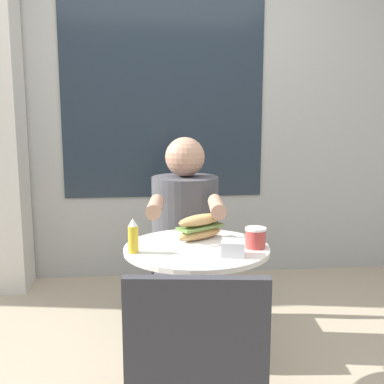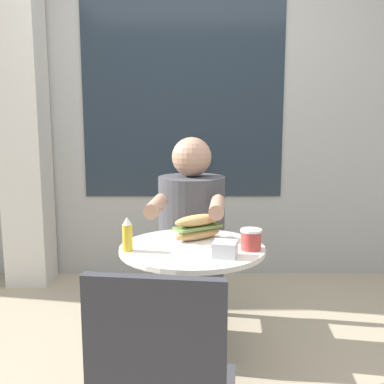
# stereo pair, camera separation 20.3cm
# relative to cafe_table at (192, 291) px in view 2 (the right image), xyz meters

# --- Properties ---
(storefront_wall) EXTENTS (8.00, 0.09, 2.80)m
(storefront_wall) POSITION_rel_cafe_table_xyz_m (-0.00, 1.70, 0.89)
(storefront_wall) COLOR #9E9E99
(storefront_wall) RESTS_ON ground_plane
(lattice_pillar) EXTENTS (0.30, 0.30, 2.40)m
(lattice_pillar) POSITION_rel_cafe_table_xyz_m (-1.22, 1.49, 0.69)
(lattice_pillar) COLOR beige
(lattice_pillar) RESTS_ON ground_plane
(cafe_table) EXTENTS (0.61, 0.61, 0.71)m
(cafe_table) POSITION_rel_cafe_table_xyz_m (0.00, 0.00, 0.00)
(cafe_table) COLOR beige
(cafe_table) RESTS_ON ground_plane
(diner_chair) EXTENTS (0.41, 0.41, 0.87)m
(diner_chair) POSITION_rel_cafe_table_xyz_m (0.01, 0.84, 0.01)
(diner_chair) COLOR #333338
(diner_chair) RESTS_ON ground_plane
(seated_diner) EXTENTS (0.40, 0.65, 1.14)m
(seated_diner) POSITION_rel_cafe_table_xyz_m (0.00, 0.49, -0.02)
(seated_diner) COLOR #424247
(seated_diner) RESTS_ON ground_plane
(sandwich_on_plate) EXTENTS (0.23, 0.23, 0.12)m
(sandwich_on_plate) POSITION_rel_cafe_table_xyz_m (0.03, 0.08, 0.25)
(sandwich_on_plate) COLOR white
(sandwich_on_plate) RESTS_ON cafe_table
(drink_cup) EXTENTS (0.09, 0.09, 0.09)m
(drink_cup) POSITION_rel_cafe_table_xyz_m (0.24, -0.05, 0.24)
(drink_cup) COLOR #B73D38
(drink_cup) RESTS_ON cafe_table
(napkin_box) EXTENTS (0.11, 0.11, 0.06)m
(napkin_box) POSITION_rel_cafe_table_xyz_m (0.13, -0.14, 0.23)
(napkin_box) COLOR silver
(napkin_box) RESTS_ON cafe_table
(condiment_bottle) EXTENTS (0.04, 0.04, 0.14)m
(condiment_bottle) POSITION_rel_cafe_table_xyz_m (-0.26, -0.06, 0.26)
(condiment_bottle) COLOR gold
(condiment_bottle) RESTS_ON cafe_table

